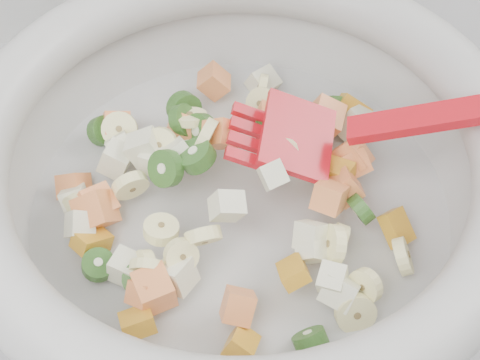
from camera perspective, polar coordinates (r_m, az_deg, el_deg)
name	(u,v)px	position (r m, az deg, el deg)	size (l,w,h in m)	color
mixing_bowl	(240,169)	(0.51, 0.01, 0.83)	(0.44, 0.39, 0.15)	beige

